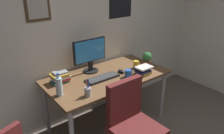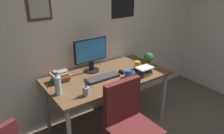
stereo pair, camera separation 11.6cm
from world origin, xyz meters
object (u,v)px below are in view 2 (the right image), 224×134
object	(u,v)px
monitor	(91,54)
computer_mouse	(122,71)
potted_plant	(148,59)
book_stack_right	(144,71)
keyboard	(102,78)
water_bottle	(58,85)
coffee_mug_far	(128,74)
coffee_mug_near	(137,65)
office_chair	(129,122)
pen_cup	(86,91)
book_stack_left	(60,76)

from	to	relation	value
monitor	computer_mouse	size ratio (longest dim) A/B	4.18
potted_plant	book_stack_right	xyz separation A→B (m)	(-0.24, -0.17, -0.05)
keyboard	potted_plant	xyz separation A→B (m)	(0.73, -0.03, 0.09)
keyboard	book_stack_right	bearing A→B (deg)	-22.41
water_bottle	coffee_mug_far	size ratio (longest dim) A/B	2.11
book_stack_right	coffee_mug_near	bearing A→B (deg)	70.98
office_chair	water_bottle	xyz separation A→B (m)	(-0.49, 0.59, 0.32)
potted_plant	pen_cup	distance (m)	1.10
pen_cup	book_stack_right	size ratio (longest dim) A/B	0.98
coffee_mug_near	pen_cup	xyz separation A→B (m)	(-0.91, -0.23, 0.00)
water_bottle	pen_cup	world-z (taller)	water_bottle
keyboard	pen_cup	size ratio (longest dim) A/B	2.15
potted_plant	water_bottle	bearing A→B (deg)	-179.69
coffee_mug_near	pen_cup	world-z (taller)	pen_cup
keyboard	coffee_mug_far	world-z (taller)	coffee_mug_far
coffee_mug_near	monitor	bearing A→B (deg)	152.22
keyboard	coffee_mug_near	world-z (taller)	coffee_mug_near
pen_cup	book_stack_right	bearing A→B (deg)	2.18
book_stack_right	book_stack_left	bearing A→B (deg)	154.89
book_stack_left	pen_cup	bearing A→B (deg)	-79.82
computer_mouse	potted_plant	distance (m)	0.44
potted_plant	pen_cup	xyz separation A→B (m)	(-1.08, -0.20, -0.05)
pen_cup	book_stack_right	xyz separation A→B (m)	(0.84, 0.03, 0.00)
office_chair	keyboard	size ratio (longest dim) A/B	2.21
computer_mouse	coffee_mug_near	xyz separation A→B (m)	(0.26, -0.01, 0.03)
coffee_mug_near	coffee_mug_far	size ratio (longest dim) A/B	0.90
book_stack_left	coffee_mug_near	bearing A→B (deg)	-13.46
office_chair	coffee_mug_near	size ratio (longest dim) A/B	8.79
water_bottle	book_stack_right	world-z (taller)	water_bottle
office_chair	keyboard	world-z (taller)	office_chair
monitor	book_stack_left	size ratio (longest dim) A/B	2.14
book_stack_right	computer_mouse	bearing A→B (deg)	132.82
coffee_mug_near	book_stack_right	world-z (taller)	book_stack_right
water_bottle	potted_plant	size ratio (longest dim) A/B	1.29
keyboard	potted_plant	bearing A→B (deg)	-2.73
computer_mouse	book_stack_right	size ratio (longest dim) A/B	0.54
potted_plant	pen_cup	world-z (taller)	pen_cup
water_bottle	office_chair	bearing A→B (deg)	-50.57
water_bottle	book_stack_right	distance (m)	1.08
office_chair	book_stack_right	world-z (taller)	office_chair
office_chair	coffee_mug_near	distance (m)	0.94
pen_cup	book_stack_left	xyz separation A→B (m)	(-0.08, 0.47, 0.01)
computer_mouse	book_stack_left	xyz separation A→B (m)	(-0.74, 0.23, 0.05)
water_bottle	keyboard	bearing A→B (deg)	4.13
keyboard	book_stack_left	xyz separation A→B (m)	(-0.44, 0.23, 0.05)
office_chair	pen_cup	size ratio (longest dim) A/B	4.75
keyboard	book_stack_right	distance (m)	0.53
computer_mouse	water_bottle	distance (m)	0.89
monitor	coffee_mug_near	distance (m)	0.64
office_chair	coffee_mug_far	distance (m)	0.67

